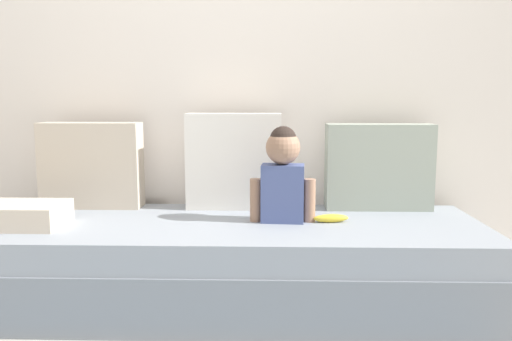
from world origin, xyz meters
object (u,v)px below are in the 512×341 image
Objects in this scene: toddler at (283,172)px; throw_pillow_center at (234,161)px; throw_pillow_right at (379,167)px; couch at (230,263)px; throw_pillow_left at (92,165)px; banana at (331,218)px; folded_blanket at (20,215)px.

throw_pillow_center is at bearing 129.95° from toddler.
throw_pillow_center is at bearing 180.00° from throw_pillow_right.
throw_pillow_left reaches higher than couch.
throw_pillow_center is 0.40m from toddler.
couch is 0.51m from toddler.
couch is at bearing -179.29° from banana.
throw_pillow_left is at bearing 180.00° from throw_pillow_center.
throw_pillow_center reaches higher than banana.
throw_pillow_right is at bearing 22.81° from couch.
couch is 4.89× the size of throw_pillow_center.
throw_pillow_center is 0.91× the size of throw_pillow_right.
throw_pillow_left is 1.07m from toddler.
throw_pillow_center reaches higher than couch.
throw_pillow_left is 0.77m from throw_pillow_center.
toddler is at bearing -50.05° from throw_pillow_center.
couch is 0.94m from throw_pillow_left.
couch is 0.94m from throw_pillow_right.
folded_blanket reaches higher than couch.
toddler reaches higher than couch.
couch is 6.22× the size of folded_blanket.
throw_pillow_right is 1.80m from folded_blanket.
throw_pillow_center is at bearing 90.00° from couch.
banana is at bearing -131.85° from throw_pillow_right.
banana is (-0.29, -0.32, -0.21)m from throw_pillow_right.
throw_pillow_left is 0.50m from folded_blanket.
throw_pillow_left is 1.33× the size of folded_blanket.
throw_pillow_right reaches higher than banana.
throw_pillow_center is 2.99× the size of banana.
banana is at bearing 4.42° from folded_blanket.
throw_pillow_center reaches higher than folded_blanket.
folded_blanket is (-1.74, -0.43, -0.17)m from throw_pillow_right.
throw_pillow_right is (1.54, 0.00, -0.00)m from throw_pillow_left.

